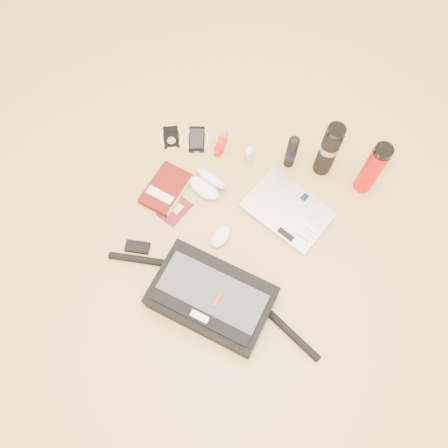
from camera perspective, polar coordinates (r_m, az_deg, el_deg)
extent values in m
plane|color=#AE8648|center=(1.74, 0.98, -2.74)|extent=(4.00, 4.00, 0.00)
cube|color=black|center=(1.63, -1.60, -9.59)|extent=(0.46, 0.33, 0.10)
cube|color=#32353B|center=(1.57, -1.82, -9.42)|extent=(0.41, 0.25, 0.01)
cube|color=black|center=(1.56, -3.21, -12.00)|extent=(0.38, 0.10, 0.01)
cube|color=beige|center=(1.55, -3.21, -11.99)|extent=(0.07, 0.03, 0.02)
cube|color=#BF0909|center=(1.56, -0.88, -9.85)|extent=(0.02, 0.06, 0.02)
cylinder|color=black|center=(1.74, -10.56, -4.64)|extent=(0.27, 0.07, 0.03)
cylinder|color=black|center=(1.66, 8.71, -13.92)|extent=(0.25, 0.15, 0.03)
cube|color=black|center=(1.76, -11.23, -2.96)|extent=(0.10, 0.06, 0.02)
cube|color=#AEAEB1|center=(1.80, 8.32, 1.82)|extent=(0.40, 0.34, 0.02)
cube|color=black|center=(1.83, 10.49, 3.48)|extent=(0.03, 0.04, 0.00)
cube|color=white|center=(1.77, 11.29, -0.53)|extent=(0.06, 0.04, 0.01)
cube|color=silver|center=(1.75, 10.44, -1.58)|extent=(0.06, 0.04, 0.01)
cube|color=black|center=(1.74, 8.09, -1.33)|extent=(0.07, 0.05, 0.01)
cube|color=#480A08|center=(1.83, -7.59, 4.56)|extent=(0.18, 0.24, 0.04)
cube|color=beige|center=(1.81, -5.76, 3.63)|extent=(0.05, 0.20, 0.03)
cube|color=beige|center=(1.80, -8.38, 3.79)|extent=(0.12, 0.06, 0.00)
cube|color=#500E17|center=(1.81, -6.47, 1.87)|extent=(0.13, 0.15, 0.01)
cube|color=gold|center=(1.81, -6.27, 2.15)|extent=(0.06, 0.06, 0.00)
ellipsoid|color=silver|center=(1.73, -0.48, -1.65)|extent=(0.09, 0.12, 0.04)
ellipsoid|color=silver|center=(1.82, -2.62, 4.72)|extent=(0.17, 0.12, 0.04)
ellipsoid|color=silver|center=(1.82, -1.68, 6.01)|extent=(0.17, 0.13, 0.09)
ellipsoid|color=black|center=(1.83, -3.33, 5.28)|extent=(0.05, 0.04, 0.01)
ellipsoid|color=black|center=(1.81, -1.92, 4.25)|extent=(0.05, 0.04, 0.01)
cylinder|color=black|center=(1.81, -2.63, 4.80)|extent=(0.02, 0.01, 0.00)
cube|color=black|center=(1.98, -6.91, 11.20)|extent=(0.11, 0.13, 0.01)
cylinder|color=#AAAAAD|center=(1.96, -6.88, 10.78)|extent=(0.05, 0.05, 0.00)
torus|color=white|center=(1.98, -6.91, 11.22)|extent=(0.13, 0.13, 0.01)
cube|color=black|center=(1.96, -3.57, 10.97)|extent=(0.10, 0.14, 0.01)
cube|color=black|center=(1.95, -3.58, 11.08)|extent=(0.09, 0.11, 0.00)
torus|color=white|center=(1.96, -3.57, 10.99)|extent=(0.13, 0.13, 0.01)
cube|color=#BF0E06|center=(1.93, -0.41, 10.30)|extent=(0.04, 0.07, 0.03)
cube|color=red|center=(1.91, -0.85, 9.26)|extent=(0.03, 0.02, 0.02)
cylinder|color=#A9AAAC|center=(1.95, 0.04, 11.37)|extent=(0.03, 0.04, 0.03)
cylinder|color=#9EC4D5|center=(1.86, 3.25, 8.74)|extent=(0.03, 0.03, 0.09)
cylinder|color=white|center=(1.82, 3.35, 9.64)|extent=(0.02, 0.02, 0.02)
cylinder|color=silver|center=(1.81, 3.37, 9.85)|extent=(0.01, 0.01, 0.01)
cylinder|color=black|center=(1.84, 8.78, 9.24)|extent=(0.05, 0.05, 0.18)
cylinder|color=black|center=(1.86, 8.70, 8.92)|extent=(0.06, 0.06, 0.03)
ellipsoid|color=black|center=(1.77, 9.20, 10.76)|extent=(0.05, 0.05, 0.02)
cylinder|color=black|center=(1.82, 13.41, 9.18)|extent=(0.08, 0.08, 0.26)
cylinder|color=#A1A1A4|center=(1.80, 13.63, 9.72)|extent=(0.08, 0.08, 0.03)
cylinder|color=black|center=(1.70, 14.47, 11.70)|extent=(0.07, 0.07, 0.03)
cylinder|color=#C40908|center=(1.83, 18.69, 6.65)|extent=(0.09, 0.09, 0.26)
cylinder|color=black|center=(1.71, 20.13, 8.95)|extent=(0.08, 0.08, 0.03)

